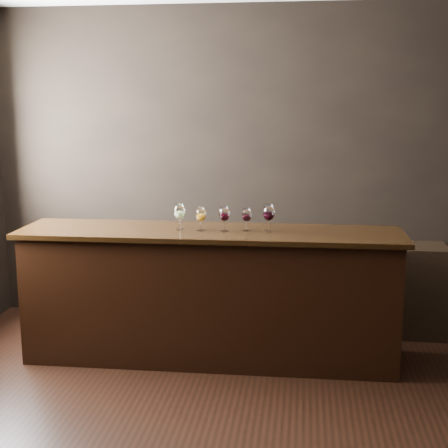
# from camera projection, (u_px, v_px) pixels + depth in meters

# --- Properties ---
(room_shell) EXTENTS (5.02, 4.52, 2.81)m
(room_shell) POSITION_uv_depth(u_px,v_px,m) (203.00, 132.00, 3.38)
(room_shell) COLOR black
(room_shell) RESTS_ON ground
(bar_counter) EXTENTS (2.82, 0.65, 0.98)m
(bar_counter) POSITION_uv_depth(u_px,v_px,m) (210.00, 297.00, 4.80)
(bar_counter) COLOR black
(bar_counter) RESTS_ON ground
(bar_top) EXTENTS (2.91, 0.72, 0.04)m
(bar_top) POSITION_uv_depth(u_px,v_px,m) (210.00, 233.00, 4.70)
(bar_top) COLOR black
(bar_top) RESTS_ON bar_counter
(back_bar_shelf) EXTENTS (2.17, 0.40, 0.78)m
(back_bar_shelf) POSITION_uv_depth(u_px,v_px,m) (317.00, 287.00, 5.43)
(back_bar_shelf) COLOR black
(back_bar_shelf) RESTS_ON ground
(glass_white) EXTENTS (0.08, 0.08, 0.20)m
(glass_white) POSITION_uv_depth(u_px,v_px,m) (180.00, 212.00, 4.70)
(glass_white) COLOR white
(glass_white) RESTS_ON bar_top
(glass_amber) EXTENTS (0.08, 0.08, 0.18)m
(glass_amber) POSITION_uv_depth(u_px,v_px,m) (201.00, 215.00, 4.66)
(glass_amber) COLOR white
(glass_amber) RESTS_ON bar_top
(glass_red_a) EXTENTS (0.08, 0.08, 0.19)m
(glass_red_a) POSITION_uv_depth(u_px,v_px,m) (224.00, 214.00, 4.64)
(glass_red_a) COLOR white
(glass_red_a) RESTS_ON bar_top
(glass_red_b) EXTENTS (0.07, 0.07, 0.17)m
(glass_red_b) POSITION_uv_depth(u_px,v_px,m) (247.00, 215.00, 4.66)
(glass_red_b) COLOR white
(glass_red_b) RESTS_ON bar_top
(glass_red_c) EXTENTS (0.09, 0.09, 0.21)m
(glass_red_c) POSITION_uv_depth(u_px,v_px,m) (269.00, 213.00, 4.62)
(glass_red_c) COLOR white
(glass_red_c) RESTS_ON bar_top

